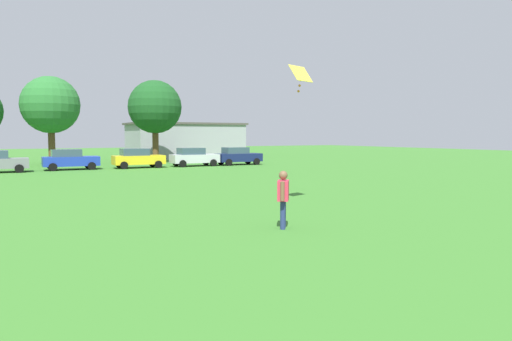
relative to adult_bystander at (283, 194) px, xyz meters
name	(u,v)px	position (x,y,z in m)	size (l,w,h in m)	color
ground_plane	(60,186)	(-4.70, 15.85, -1.04)	(160.00, 160.00, 0.00)	#387528
adult_bystander	(283,194)	(0.00, 0.00, 0.00)	(0.59, 0.70, 1.75)	navy
kite	(301,75)	(3.01, 3.59, 4.12)	(1.12, 0.78, 1.06)	yellow
parked_car_blue_1	(70,159)	(-2.70, 28.68, -0.18)	(4.30, 2.02, 1.68)	#1E38AD
parked_car_yellow_2	(138,158)	(2.72, 28.23, -0.18)	(4.30, 2.02, 1.68)	yellow
parked_car_silver_3	(194,157)	(7.79, 28.06, -0.18)	(4.30, 2.02, 1.68)	silver
parked_car_navy_4	(238,156)	(12.22, 27.95, -0.18)	(4.30, 2.02, 1.68)	#141E4C
tree_right	(50,105)	(-3.42, 36.16, 4.61)	(5.37, 5.37, 8.37)	brown
tree_far_right	(155,107)	(6.21, 34.79, 4.62)	(5.38, 5.38, 8.39)	brown
house_left	(185,140)	(12.76, 44.16, 1.14)	(13.86, 8.10, 4.35)	#9999A3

